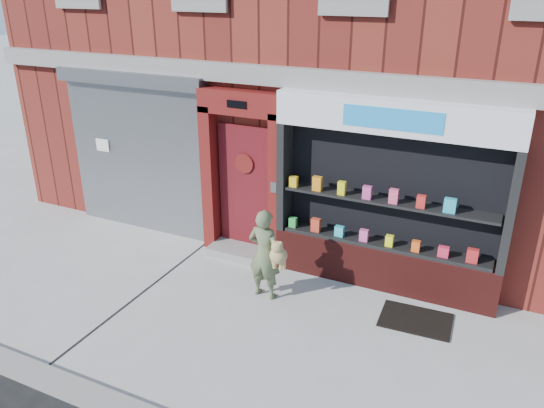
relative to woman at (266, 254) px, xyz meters
The scene contains 7 objects.
ground 1.05m from the woman, 107.78° to the right, with size 80.00×80.00×0.00m, color #9E9E99.
building 6.20m from the woman, 92.54° to the left, with size 12.00×8.16×8.00m.
shutter_bay 3.59m from the woman, 159.67° to the left, with size 3.10×0.30×3.04m.
red_door_bay 1.67m from the woman, 131.00° to the left, with size 1.52×0.58×2.90m.
pharmacy_bay 1.97m from the woman, 35.62° to the left, with size 3.50×0.41×3.00m.
woman is the anchor object (origin of this frame).
doormat 2.36m from the woman, ahead, with size 0.99×0.70×0.02m, color black.
Camera 1 is at (3.32, -5.57, 4.50)m, focal length 35.00 mm.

